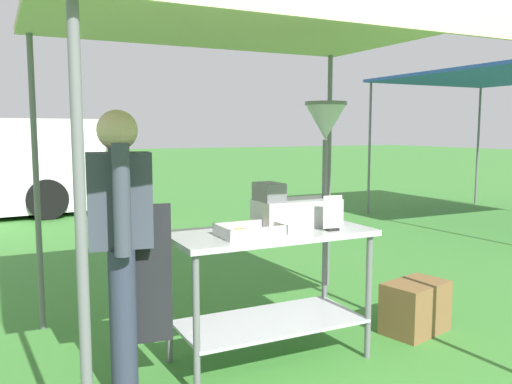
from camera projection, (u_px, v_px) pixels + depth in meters
name	position (u px, v px, depth m)	size (l,w,h in m)	color
ground_plane	(116.00, 232.00, 7.87)	(70.00, 70.00, 0.00)	#3D7F33
stall_canopy	(263.00, 25.00, 3.35)	(2.78, 2.40, 2.24)	slate
donut_cart	(270.00, 266.00, 3.44)	(1.29, 0.62, 0.86)	#B7B7BC
donut_tray	(249.00, 232.00, 3.24)	(0.38, 0.27, 0.07)	#B7B7BC
donut_fryer	(306.00, 177.00, 3.57)	(0.64, 0.28, 0.83)	#B7B7BC
menu_sign	(332.00, 216.00, 3.41)	(0.13, 0.05, 0.23)	black
vendor	(122.00, 239.00, 2.95)	(0.46, 0.54, 1.61)	#2D3347
supply_crate	(415.00, 307.00, 3.97)	(0.55, 0.42, 0.38)	brown
neighbour_tent	(503.00, 79.00, 8.59)	(2.93, 3.35, 2.39)	slate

